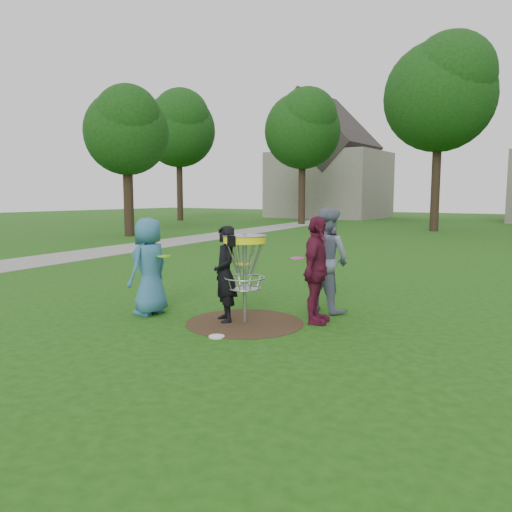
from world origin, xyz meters
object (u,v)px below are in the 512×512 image
Objects in this scene: player_blue at (149,266)px; player_maroon at (316,270)px; player_black at (225,274)px; disc_golf_basket at (245,257)px; player_grey at (327,260)px.

player_blue is 0.97× the size of player_maroon.
disc_golf_basket is (0.31, 0.08, 0.28)m from player_black.
player_black is at bearing 73.68° from player_grey.
player_maroon is 1.18× the size of disc_golf_basket.
player_maroon reaches higher than player_blue.
disc_golf_basket is at bearing 100.01° from player_blue.
player_grey reaches higher than disc_golf_basket.
player_grey is at bearing 124.97° from player_blue.
player_blue is 1.07× the size of player_black.
player_black is at bearing 105.79° from player_maroon.
player_maroon is (0.24, -0.83, -0.06)m from player_grey.
player_maroon is at bearing 121.93° from player_grey.
player_black is 0.85× the size of player_grey.
disc_golf_basket is (-0.65, -1.44, 0.15)m from player_grey.
player_grey is (2.27, 1.85, 0.08)m from player_blue.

